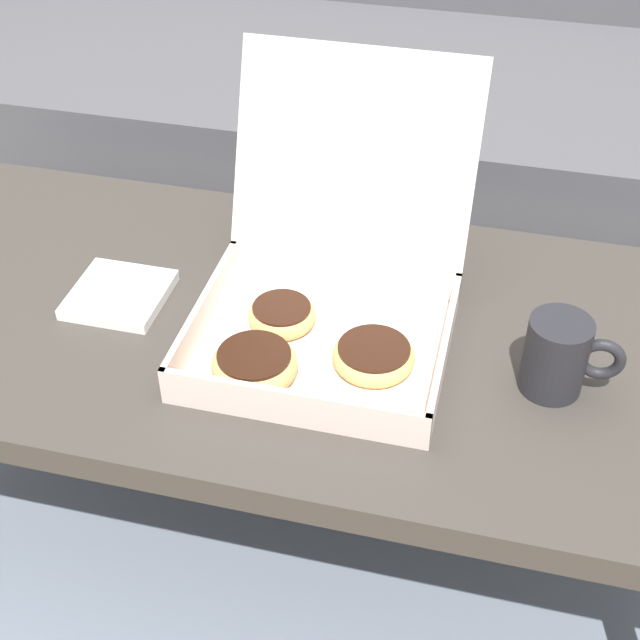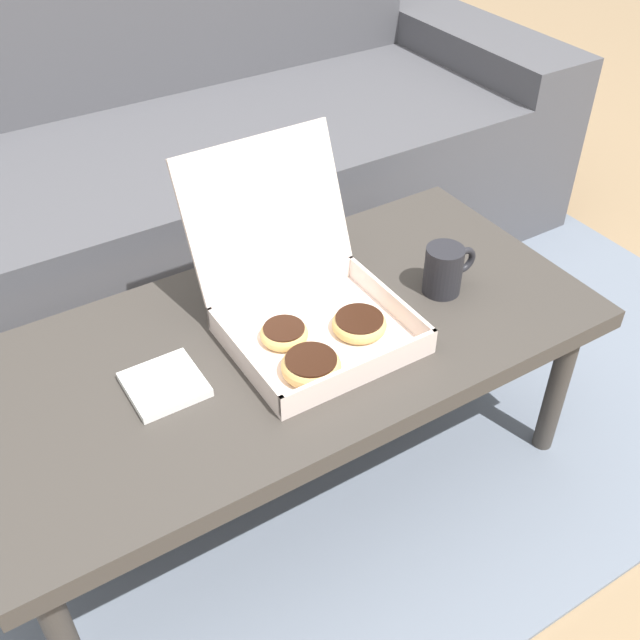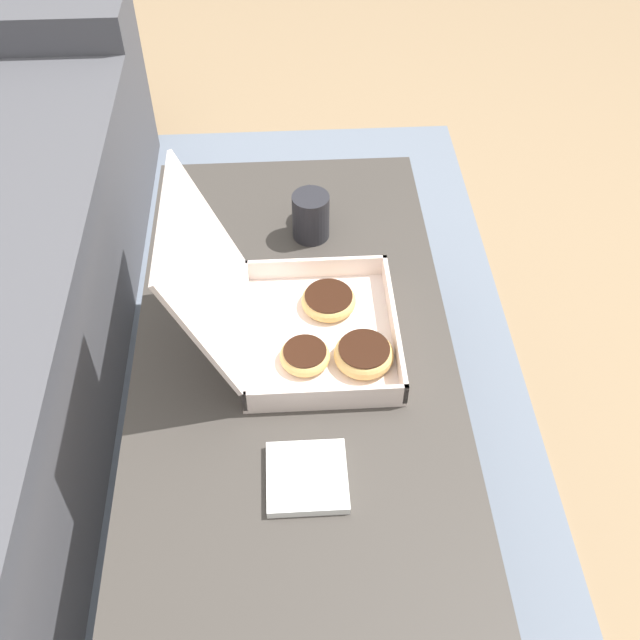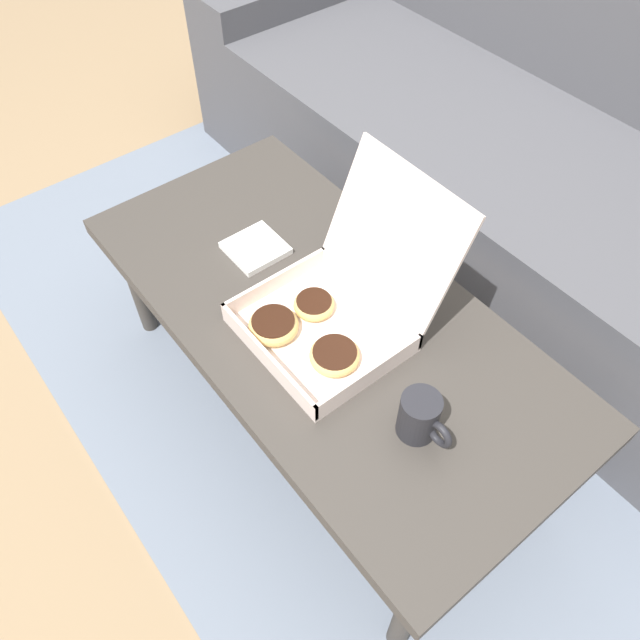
# 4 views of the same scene
# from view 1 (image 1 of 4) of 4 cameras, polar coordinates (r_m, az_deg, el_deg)

# --- Properties ---
(ground_plane) EXTENTS (12.00, 12.00, 0.00)m
(ground_plane) POSITION_cam_1_polar(r_m,az_deg,el_deg) (1.52, -0.70, -10.67)
(ground_plane) COLOR #937756
(area_rug) EXTENTS (2.67, 1.84, 0.01)m
(area_rug) POSITION_cam_1_polar(r_m,az_deg,el_deg) (1.72, 1.79, -3.09)
(area_rug) COLOR slate
(area_rug) RESTS_ON ground_plane
(couch) EXTENTS (2.55, 0.84, 0.94)m
(couch) POSITION_cam_1_polar(r_m,az_deg,el_deg) (1.98, 5.34, 13.74)
(couch) COLOR #4C4C51
(couch) RESTS_ON ground_plane
(coffee_table) EXTENTS (1.19, 0.58, 0.42)m
(coffee_table) POSITION_cam_1_polar(r_m,az_deg,el_deg) (1.21, -1.59, -1.54)
(coffee_table) COLOR #3D3833
(coffee_table) RESTS_ON ground_plane
(pastry_box) EXTENTS (0.32, 0.38, 0.31)m
(pastry_box) POSITION_cam_1_polar(r_m,az_deg,el_deg) (1.13, 0.06, 1.34)
(pastry_box) COLOR silver
(pastry_box) RESTS_ON coffee_table
(coffee_mug) EXTENTS (0.12, 0.08, 0.10)m
(coffee_mug) POSITION_cam_1_polar(r_m,az_deg,el_deg) (1.09, 15.03, -2.23)
(coffee_mug) COLOR #232328
(coffee_mug) RESTS_ON coffee_table
(napkin_stack) EXTENTS (0.13, 0.13, 0.02)m
(napkin_stack) POSITION_cam_1_polar(r_m,az_deg,el_deg) (1.25, -12.72, 1.60)
(napkin_stack) COLOR white
(napkin_stack) RESTS_ON coffee_table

